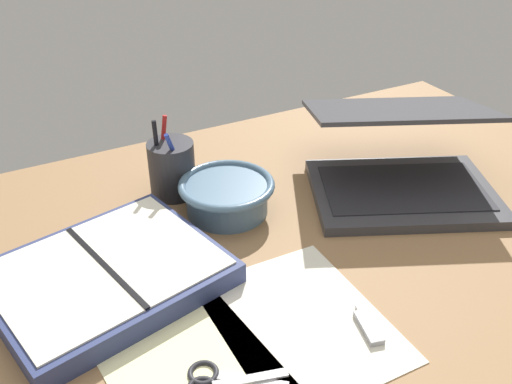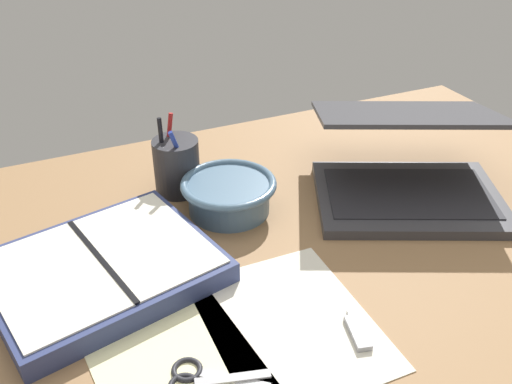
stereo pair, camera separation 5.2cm
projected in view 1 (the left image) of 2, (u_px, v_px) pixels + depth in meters
The scene contains 9 objects.
desk_top at pixel (299, 263), 89.47cm from camera, with size 140.00×100.00×2.00cm, color #936D47.
laptop at pixel (401, 163), 104.23cm from camera, with size 43.01×42.84×16.29cm.
bowl at pixel (227, 195), 98.44cm from camera, with size 16.63×16.63×6.07cm.
pen_cup at pixel (172, 168), 102.68cm from camera, with size 8.34×8.34×14.70cm.
planner at pixel (106, 275), 82.61cm from camera, with size 36.46×31.94×3.86cm.
scissors at pixel (214, 381), 68.34cm from camera, with size 12.24×9.01×0.80cm.
paper_sheet_front at pixel (300, 321), 77.14cm from camera, with size 21.21×27.12×0.16cm, color silver.
paper_sheet_beside_planner at pixel (176, 347), 73.18cm from camera, with size 19.13×26.93×0.16cm, color #F4EFB2.
usb_drive at pixel (371, 325), 75.93cm from camera, with size 3.40×7.37×1.00cm.
Camera 1 is at (-38.88, -58.87, 57.57)cm, focal length 40.00 mm.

